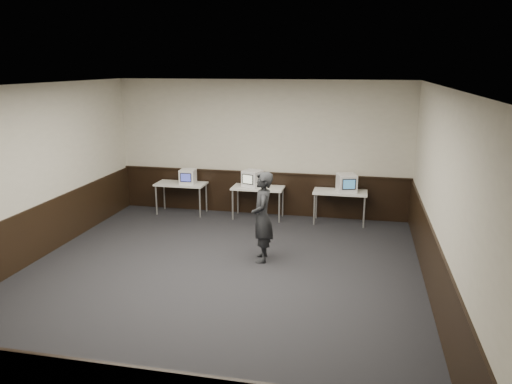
% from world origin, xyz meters
% --- Properties ---
extents(floor, '(8.00, 8.00, 0.00)m').
position_xyz_m(floor, '(0.00, 0.00, 0.00)').
color(floor, black).
rests_on(floor, ground).
extents(ceiling, '(8.00, 8.00, 0.00)m').
position_xyz_m(ceiling, '(0.00, 0.00, 3.20)').
color(ceiling, white).
rests_on(ceiling, back_wall).
extents(back_wall, '(7.00, 0.00, 7.00)m').
position_xyz_m(back_wall, '(0.00, 4.00, 1.60)').
color(back_wall, beige).
rests_on(back_wall, ground).
extents(front_wall, '(7.00, 0.00, 7.00)m').
position_xyz_m(front_wall, '(0.00, -4.00, 1.60)').
color(front_wall, beige).
rests_on(front_wall, ground).
extents(left_wall, '(0.00, 8.00, 8.00)m').
position_xyz_m(left_wall, '(-3.50, 0.00, 1.60)').
color(left_wall, beige).
rests_on(left_wall, ground).
extents(right_wall, '(0.00, 8.00, 8.00)m').
position_xyz_m(right_wall, '(3.50, 0.00, 1.60)').
color(right_wall, beige).
rests_on(right_wall, ground).
extents(wainscot_back, '(6.98, 0.04, 1.00)m').
position_xyz_m(wainscot_back, '(0.00, 3.98, 0.50)').
color(wainscot_back, black).
rests_on(wainscot_back, back_wall).
extents(wainscot_left, '(0.04, 7.98, 1.00)m').
position_xyz_m(wainscot_left, '(-3.48, 0.00, 0.50)').
color(wainscot_left, black).
rests_on(wainscot_left, left_wall).
extents(wainscot_right, '(0.04, 7.98, 1.00)m').
position_xyz_m(wainscot_right, '(3.48, 0.00, 0.50)').
color(wainscot_right, black).
rests_on(wainscot_right, right_wall).
extents(wainscot_rail, '(6.98, 0.06, 0.04)m').
position_xyz_m(wainscot_rail, '(0.00, 3.96, 1.02)').
color(wainscot_rail, black).
rests_on(wainscot_rail, wainscot_back).
extents(desk_left, '(1.20, 0.60, 0.75)m').
position_xyz_m(desk_left, '(-1.90, 3.60, 0.68)').
color(desk_left, silver).
rests_on(desk_left, ground).
extents(desk_center, '(1.20, 0.60, 0.75)m').
position_xyz_m(desk_center, '(0.00, 3.60, 0.68)').
color(desk_center, silver).
rests_on(desk_center, ground).
extents(desk_right, '(1.20, 0.60, 0.75)m').
position_xyz_m(desk_right, '(1.90, 3.60, 0.68)').
color(desk_right, silver).
rests_on(desk_right, ground).
extents(emac_left, '(0.38, 0.41, 0.36)m').
position_xyz_m(emac_left, '(-1.70, 3.56, 0.93)').
color(emac_left, white).
rests_on(emac_left, desk_left).
extents(emac_center, '(0.50, 0.51, 0.39)m').
position_xyz_m(emac_center, '(-0.14, 3.63, 0.94)').
color(emac_center, white).
rests_on(emac_center, desk_center).
extents(emac_right, '(0.51, 0.52, 0.40)m').
position_xyz_m(emac_right, '(2.03, 3.58, 0.95)').
color(emac_right, white).
rests_on(emac_right, desk_right).
extents(person, '(0.51, 0.67, 1.67)m').
position_xyz_m(person, '(0.62, 1.04, 0.83)').
color(person, black).
rests_on(person, ground).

